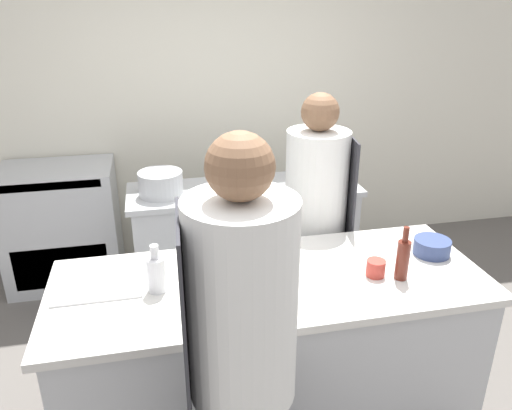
# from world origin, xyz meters

# --- Properties ---
(wall_back) EXTENTS (8.00, 0.06, 2.80)m
(wall_back) POSITION_xyz_m (0.00, 2.13, 1.40)
(wall_back) COLOR silver
(wall_back) RESTS_ON ground_plane
(prep_counter) EXTENTS (2.15, 0.83, 0.89)m
(prep_counter) POSITION_xyz_m (0.00, 0.00, 0.44)
(prep_counter) COLOR #B7BABC
(prep_counter) RESTS_ON ground_plane
(pass_counter) EXTENTS (1.68, 0.56, 0.89)m
(pass_counter) POSITION_xyz_m (0.11, 1.27, 0.44)
(pass_counter) COLOR #B7BABC
(pass_counter) RESTS_ON ground_plane
(oven_range) EXTENTS (0.86, 0.60, 0.96)m
(oven_range) POSITION_xyz_m (-1.27, 1.78, 0.48)
(oven_range) COLOR #B7BABC
(oven_range) RESTS_ON ground_plane
(chef_at_prep_near) EXTENTS (0.41, 0.39, 1.81)m
(chef_at_prep_near) POSITION_xyz_m (-0.27, -0.65, 0.90)
(chef_at_prep_near) COLOR black
(chef_at_prep_near) RESTS_ON ground_plane
(chef_at_stove) EXTENTS (0.41, 0.40, 1.67)m
(chef_at_stove) POSITION_xyz_m (0.44, 0.64, 0.83)
(chef_at_stove) COLOR black
(chef_at_stove) RESTS_ON ground_plane
(bottle_olive_oil) EXTENTS (0.07, 0.07, 0.24)m
(bottle_olive_oil) POSITION_xyz_m (-0.40, -0.24, 0.98)
(bottle_olive_oil) COLOR black
(bottle_olive_oil) RESTS_ON prep_counter
(bottle_vinegar) EXTENTS (0.09, 0.09, 0.24)m
(bottle_vinegar) POSITION_xyz_m (-0.55, 0.01, 0.98)
(bottle_vinegar) COLOR silver
(bottle_vinegar) RESTS_ON prep_counter
(bottle_wine) EXTENTS (0.06, 0.06, 0.28)m
(bottle_wine) POSITION_xyz_m (0.63, -0.13, 1.00)
(bottle_wine) COLOR #5B2319
(bottle_wine) RESTS_ON prep_counter
(bottle_cooking_oil) EXTENTS (0.09, 0.09, 0.19)m
(bottle_cooking_oil) POSITION_xyz_m (-0.20, -0.04, 0.96)
(bottle_cooking_oil) COLOR #B2A84C
(bottle_cooking_oil) RESTS_ON prep_counter
(bottle_sauce) EXTENTS (0.07, 0.07, 0.31)m
(bottle_sauce) POSITION_xyz_m (-0.21, 0.12, 1.01)
(bottle_sauce) COLOR #2D5175
(bottle_sauce) RESTS_ON prep_counter
(bottle_water) EXTENTS (0.07, 0.07, 0.20)m
(bottle_water) POSITION_xyz_m (-0.32, -0.33, 0.96)
(bottle_water) COLOR #19471E
(bottle_water) RESTS_ON prep_counter
(bowl_mixing_large) EXTENTS (0.18, 0.18, 0.07)m
(bowl_mixing_large) POSITION_xyz_m (-0.08, 0.27, 0.92)
(bowl_mixing_large) COLOR white
(bowl_mixing_large) RESTS_ON prep_counter
(bowl_prep_small) EXTENTS (0.19, 0.19, 0.09)m
(bowl_prep_small) POSITION_xyz_m (0.91, 0.07, 0.93)
(bowl_prep_small) COLOR navy
(bowl_prep_small) RESTS_ON prep_counter
(cup) EXTENTS (0.09, 0.09, 0.08)m
(cup) POSITION_xyz_m (0.52, -0.08, 0.93)
(cup) COLOR #B2382D
(cup) RESTS_ON prep_counter
(cutting_board) EXTENTS (0.41, 0.20, 0.01)m
(cutting_board) POSITION_xyz_m (-0.83, 0.06, 0.89)
(cutting_board) COLOR white
(cutting_board) RESTS_ON prep_counter
(stockpot) EXTENTS (0.31, 0.31, 0.17)m
(stockpot) POSITION_xyz_m (-0.48, 1.25, 0.97)
(stockpot) COLOR #B7BABC
(stockpot) RESTS_ON pass_counter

